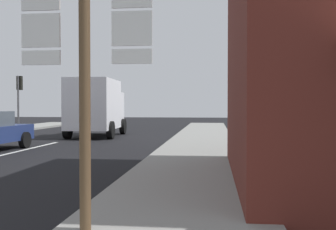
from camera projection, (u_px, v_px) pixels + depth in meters
ground_plane at (37, 147)px, 15.87m from camera, size 80.00×80.00×0.00m
sidewalk_right at (197, 154)px, 13.13m from camera, size 2.89×44.00×0.14m
delivery_truck at (96, 106)px, 21.14m from camera, size 2.68×5.10×3.05m
route_sign_post at (85, 87)px, 4.83m from camera, size 1.66×0.14×3.20m
traffic_light_far_left at (19, 90)px, 25.37m from camera, size 0.30×0.49×3.59m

